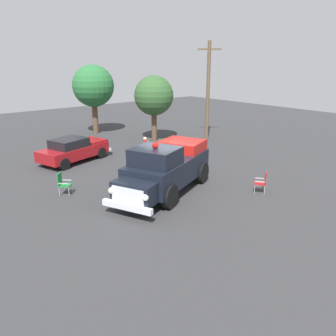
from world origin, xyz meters
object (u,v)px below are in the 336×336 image
Objects in this scene: oak_tree_left at (154,96)px; oak_tree_distant at (93,86)px; vintage_fire_truck at (166,168)px; spectator_standing at (178,153)px; lawn_chair_spare at (62,182)px; lawn_chair_by_car at (263,181)px; spectator_seated at (144,146)px; utility_pole at (208,90)px; lawn_chair_near_truck at (146,148)px; traffic_cone at (143,162)px; classic_hot_rod at (74,149)px.

oak_tree_distant is (-2.12, 5.20, 0.49)m from oak_tree_left.
vintage_fire_truck is 3.78× the size of spectator_standing.
lawn_chair_spare is at bearing 143.80° from vintage_fire_truck.
lawn_chair_by_car is 0.21× the size of oak_tree_left.
lawn_chair_by_car is 12.30m from oak_tree_left.
spectator_seated is at bearing -135.77° from oak_tree_left.
spectator_standing is at bearing 97.33° from lawn_chair_by_car.
utility_pole is (5.56, -7.36, -0.08)m from oak_tree_distant.
lawn_chair_near_truck is at bearing 87.29° from spectator_standing.
spectator_seated is at bearing 52.04° from traffic_cone.
vintage_fire_truck is 4.52m from lawn_chair_by_car.
oak_tree_left is (3.22, 3.32, 2.74)m from lawn_chair_near_truck.
classic_hot_rod is 4.61× the size of lawn_chair_by_car.
oak_tree_distant reaches higher than traffic_cone.
vintage_fire_truck is at bearing 138.96° from lawn_chair_by_car.
lawn_chair_by_car is at bearing -86.55° from lawn_chair_near_truck.
oak_tree_distant reaches higher than lawn_chair_spare.
traffic_cone is (5.19, 0.96, -0.28)m from lawn_chair_spare.
spectator_seated is 0.23× the size of oak_tree_distant.
classic_hot_rod is 4.25m from spectator_seated.
lawn_chair_near_truck is at bearing 62.11° from vintage_fire_truck.
oak_tree_left is 7.57× the size of traffic_cone.
vintage_fire_truck reaches higher than lawn_chair_near_truck.
lawn_chair_by_car is (3.37, -2.94, -0.61)m from vintage_fire_truck.
traffic_cone is at bearing -133.23° from oak_tree_left.
classic_hot_rod reaches higher than traffic_cone.
lawn_chair_spare is 7.11m from spectator_seated.
lawn_chair_near_truck is at bearing 48.67° from traffic_cone.
vintage_fire_truck reaches higher than lawn_chair_by_car.
lawn_chair_near_truck is 0.17m from spectator_seated.
lawn_chair_by_car is 1.00× the size of lawn_chair_spare.
lawn_chair_by_car is 0.18× the size of oak_tree_distant.
spectator_standing reaches higher than traffic_cone.
oak_tree_distant reaches higher than classic_hot_rod.
oak_tree_left is at bearing 44.23° from spectator_seated.
spectator_standing is at bearing -90.85° from spectator_seated.
classic_hot_rod is at bearing 113.01° from lawn_chair_by_car.
oak_tree_left is 0.87× the size of oak_tree_distant.
lawn_chair_near_truck is at bearing 93.45° from lawn_chair_by_car.
classic_hot_rod is at bearing 153.10° from spectator_seated.
lawn_chair_by_car is at bearing -92.03° from oak_tree_distant.
classic_hot_rod reaches higher than lawn_chair_by_car.
utility_pole is at bearing 19.28° from traffic_cone.
traffic_cone is at bearing 130.41° from spectator_standing.
lawn_chair_by_car is at bearing -82.67° from spectator_standing.
vintage_fire_truck is 1.15× the size of oak_tree_distant.
spectator_standing is (-0.15, -3.24, 0.37)m from lawn_chair_near_truck.
utility_pole is (9.54, 6.59, 2.54)m from vintage_fire_truck.
traffic_cone is at bearing 69.61° from vintage_fire_truck.
spectator_seated is at bearing -26.90° from classic_hot_rod.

